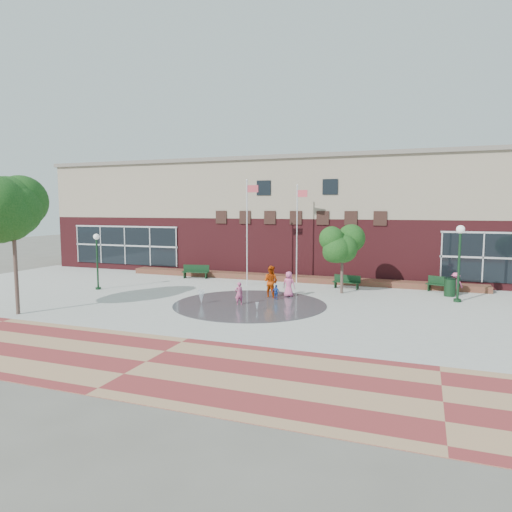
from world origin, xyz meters
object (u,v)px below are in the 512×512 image
(bench_left, at_px, (196,274))
(child_splash, at_px, (239,294))
(flagpole_right, at_px, (297,228))
(trash_can, at_px, (450,287))
(tree_big_left, at_px, (13,214))
(flagpole_left, at_px, (248,227))

(bench_left, distance_m, child_splash, 10.23)
(flagpole_right, relative_size, trash_can, 6.06)
(flagpole_right, height_order, trash_can, flagpole_right)
(tree_big_left, distance_m, child_splash, 11.99)
(bench_left, relative_size, tree_big_left, 0.30)
(flagpole_left, distance_m, tree_big_left, 14.17)
(trash_can, bearing_deg, bench_left, 176.68)
(flagpole_left, relative_size, child_splash, 5.61)
(trash_can, bearing_deg, child_splash, -148.57)
(flagpole_left, xyz_separation_m, tree_big_left, (-7.72, -11.84, 0.98))
(tree_big_left, bearing_deg, flagpole_right, 53.15)
(flagpole_left, xyz_separation_m, trash_can, (12.78, 0.66, -3.43))
(flagpole_right, height_order, tree_big_left, tree_big_left)
(flagpole_left, height_order, child_splash, flagpole_left)
(bench_left, xyz_separation_m, trash_can, (17.66, -1.03, 0.25))
(flagpole_left, xyz_separation_m, child_splash, (1.83, -6.03, -3.37))
(flagpole_right, distance_m, tree_big_left, 17.68)
(trash_can, xyz_separation_m, tree_big_left, (-20.50, -12.50, 4.41))
(bench_left, distance_m, tree_big_left, 14.58)
(flagpole_right, bearing_deg, trash_can, 3.97)
(flagpole_left, bearing_deg, bench_left, 156.66)
(child_splash, bearing_deg, flagpole_left, -115.58)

